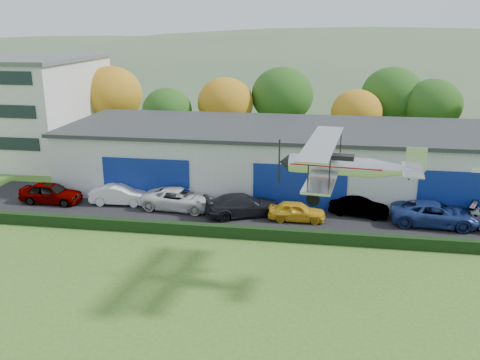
# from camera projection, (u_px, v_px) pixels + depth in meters

# --- Properties ---
(apron) EXTENTS (48.00, 9.00, 0.05)m
(apron) POSITION_uv_depth(u_px,v_px,m) (271.00, 213.00, 38.54)
(apron) COLOR black
(apron) RESTS_ON ground
(hedge) EXTENTS (46.00, 0.60, 0.80)m
(hedge) POSITION_uv_depth(u_px,v_px,m) (264.00, 234.00, 33.90)
(hedge) COLOR black
(hedge) RESTS_ON ground
(hangar) EXTENTS (40.60, 12.60, 5.30)m
(hangar) POSITION_uv_depth(u_px,v_px,m) (303.00, 157.00, 44.06)
(hangar) COLOR #B2B7BC
(hangar) RESTS_ON ground
(tree_belt) EXTENTS (75.70, 13.22, 10.12)m
(tree_belt) POSITION_uv_depth(u_px,v_px,m) (270.00, 101.00, 55.76)
(tree_belt) COLOR #3D2614
(tree_belt) RESTS_ON ground
(distant_hills) EXTENTS (430.00, 196.00, 56.00)m
(distant_hills) POSITION_uv_depth(u_px,v_px,m) (285.00, 115.00, 155.84)
(distant_hills) COLOR #4C6642
(distant_hills) RESTS_ON ground
(car_0) EXTENTS (4.87, 2.02, 1.65)m
(car_0) POSITION_uv_depth(u_px,v_px,m) (51.00, 193.00, 40.53)
(car_0) COLOR gray
(car_0) RESTS_ON apron
(car_1) EXTENTS (4.65, 1.86, 1.50)m
(car_1) POSITION_uv_depth(u_px,v_px,m) (120.00, 195.00, 40.26)
(car_1) COLOR silver
(car_1) RESTS_ON apron
(car_2) EXTENTS (5.91, 3.12, 1.58)m
(car_2) POSITION_uv_depth(u_px,v_px,m) (179.00, 199.00, 39.19)
(car_2) COLOR silver
(car_2) RESTS_ON apron
(car_3) EXTENTS (6.06, 4.33, 1.63)m
(car_3) POSITION_uv_depth(u_px,v_px,m) (243.00, 205.00, 37.84)
(car_3) COLOR black
(car_3) RESTS_ON apron
(car_4) EXTENTS (4.09, 1.67, 1.39)m
(car_4) POSITION_uv_depth(u_px,v_px,m) (297.00, 211.00, 36.94)
(car_4) COLOR gold
(car_4) RESTS_ON apron
(car_5) EXTENTS (4.45, 2.33, 1.39)m
(car_5) POSITION_uv_depth(u_px,v_px,m) (359.00, 207.00, 37.84)
(car_5) COLOR gray
(car_5) RESTS_ON apron
(car_6) EXTENTS (6.12, 3.11, 1.66)m
(car_6) POSITION_uv_depth(u_px,v_px,m) (435.00, 214.00, 36.04)
(car_6) COLOR navy
(car_6) RESTS_ON apron
(biplane) EXTENTS (7.39, 8.49, 3.16)m
(biplane) POSITION_uv_depth(u_px,v_px,m) (343.00, 164.00, 26.39)
(biplane) COLOR silver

